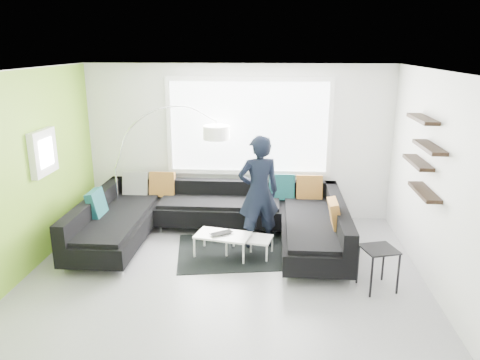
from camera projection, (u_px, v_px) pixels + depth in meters
name	position (u px, v px, depth m)	size (l,w,h in m)	color
ground	(223.00, 278.00, 6.47)	(5.50, 5.50, 0.00)	gray
room_shell	(227.00, 147.00, 6.16)	(5.54, 5.04, 2.82)	white
sectional_sofa	(214.00, 222.00, 7.43)	(4.11, 2.55, 0.89)	black
rug	(242.00, 251.00, 7.31)	(1.98, 1.44, 0.01)	black
coffee_table	(236.00, 245.00, 7.14)	(1.05, 0.61, 0.34)	silver
arc_lamp	(115.00, 168.00, 8.00)	(1.99, 0.59, 2.14)	silver
side_table	(378.00, 268.00, 6.12)	(0.42, 0.42, 0.57)	black
person	(259.00, 192.00, 7.26)	(0.76, 0.61, 1.80)	black
laptop	(223.00, 235.00, 7.03)	(0.42, 0.39, 0.03)	black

